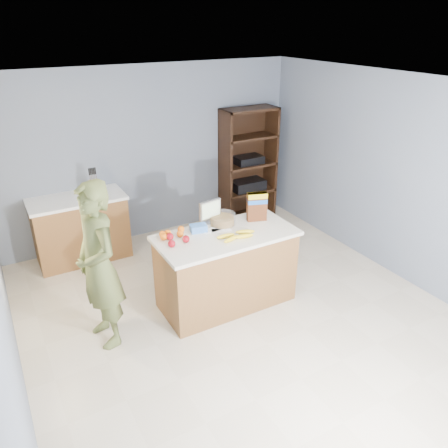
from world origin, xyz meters
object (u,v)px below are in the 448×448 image
shelving_unit (247,166)px  cereal_box (257,205)px  person (99,266)px  counter_peninsula (226,272)px  tv (210,211)px

shelving_unit → cereal_box: (-1.06, -1.91, 0.23)m
person → cereal_box: person is taller
shelving_unit → person: shelving_unit is taller
counter_peninsula → cereal_box: cereal_box is taller
counter_peninsula → person: bearing=177.7°
counter_peninsula → cereal_box: 0.85m
person → tv: bearing=92.1°
tv → shelving_unit: bearing=47.5°
counter_peninsula → tv: bearing=94.1°
cereal_box → shelving_unit: bearing=60.9°
shelving_unit → cereal_box: 2.20m
person → tv: size_ratio=6.15×
counter_peninsula → cereal_box: bearing=15.7°
counter_peninsula → shelving_unit: bearing=52.9°
counter_peninsula → shelving_unit: (1.55, 2.05, 0.45)m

